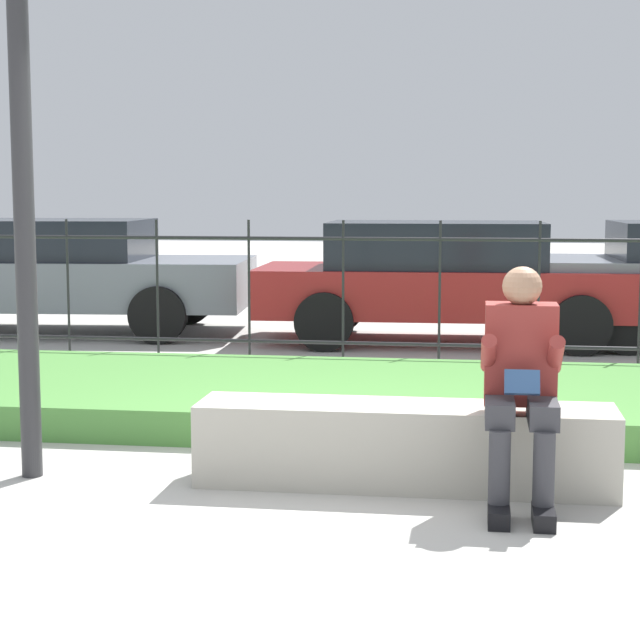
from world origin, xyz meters
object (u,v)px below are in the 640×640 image
person_seated_reader (521,376)px  car_parked_left (50,272)px  stone_bench (404,450)px  car_parked_center (446,278)px  street_lamp (18,19)px

person_seated_reader → car_parked_left: 8.26m
stone_bench → car_parked_center: car_parked_center is taller
person_seated_reader → car_parked_left: car_parked_left is taller
car_parked_left → car_parked_center: bearing=-6.9°
stone_bench → street_lamp: size_ratio=0.55×
person_seated_reader → stone_bench: bearing=156.0°
person_seated_reader → street_lamp: street_lamp is taller
stone_bench → car_parked_center: size_ratio=0.55×
stone_bench → car_parked_center: bearing=89.4°
person_seated_reader → car_parked_center: 6.23m
person_seated_reader → street_lamp: size_ratio=0.29×
stone_bench → car_parked_left: size_ratio=0.50×
stone_bench → street_lamp: 3.25m
person_seated_reader → car_parked_center: (-0.57, 6.21, 0.02)m
car_parked_left → street_lamp: bearing=-73.3°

